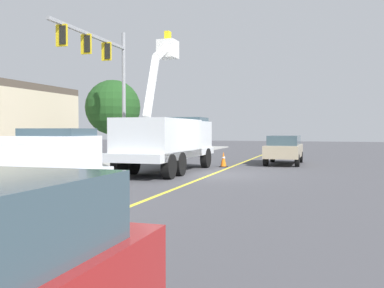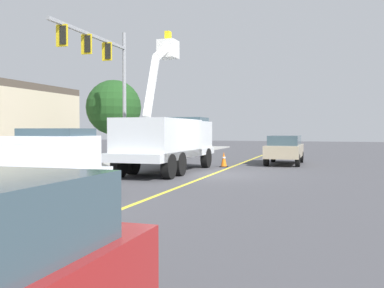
# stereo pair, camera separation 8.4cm
# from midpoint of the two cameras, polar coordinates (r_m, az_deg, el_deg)

# --- Properties ---
(ground) EXTENTS (120.00, 120.00, 0.00)m
(ground) POSITION_cam_midpoint_polar(r_m,az_deg,el_deg) (19.69, 2.80, -4.02)
(ground) COLOR #47474C
(sidewalk_far_side) EXTENTS (60.09, 5.66, 0.12)m
(sidewalk_far_side) POSITION_cam_midpoint_polar(r_m,az_deg,el_deg) (22.85, -16.15, -3.13)
(sidewalk_far_side) COLOR #9E9E99
(sidewalk_far_side) RESTS_ON ground
(lane_centre_stripe) EXTENTS (49.98, 1.88, 0.01)m
(lane_centre_stripe) POSITION_cam_midpoint_polar(r_m,az_deg,el_deg) (19.69, 2.80, -4.01)
(lane_centre_stripe) COLOR yellow
(lane_centre_stripe) RESTS_ON ground
(utility_bucket_truck) EXTENTS (8.28, 2.82, 7.01)m
(utility_bucket_truck) POSITION_cam_midpoint_polar(r_m,az_deg,el_deg) (20.89, -3.00, 0.74)
(utility_bucket_truck) COLOR silver
(utility_bucket_truck) RESTS_ON ground
(service_pickup_truck) EXTENTS (5.67, 2.34, 2.06)m
(service_pickup_truck) POSITION_cam_midpoint_polar(r_m,az_deg,el_deg) (11.69, -21.28, -2.67)
(service_pickup_truck) COLOR white
(service_pickup_truck) RESTS_ON ground
(passing_minivan) EXTENTS (4.86, 2.08, 1.69)m
(passing_minivan) POSITION_cam_midpoint_polar(r_m,az_deg,el_deg) (26.05, 12.21, -0.48)
(passing_minivan) COLOR tan
(passing_minivan) RESTS_ON ground
(traffic_cone_leading) EXTENTS (0.40, 0.40, 0.86)m
(traffic_cone_leading) POSITION_cam_midpoint_polar(r_m,az_deg,el_deg) (8.91, -21.64, -8.56)
(traffic_cone_leading) COLOR black
(traffic_cone_leading) RESTS_ON ground
(traffic_cone_mid_front) EXTENTS (0.40, 0.40, 0.83)m
(traffic_cone_mid_front) POSITION_cam_midpoint_polar(r_m,az_deg,el_deg) (23.62, 4.31, -2.05)
(traffic_cone_mid_front) COLOR black
(traffic_cone_mid_front) RESTS_ON ground
(traffic_signal_mast) EXTENTS (7.49, 0.71, 7.81)m
(traffic_signal_mast) POSITION_cam_midpoint_polar(r_m,az_deg,el_deg) (24.38, -11.32, 9.95)
(traffic_signal_mast) COLOR gray
(traffic_signal_mast) RESTS_ON ground
(street_tree_right) EXTENTS (3.85, 3.85, 5.53)m
(street_tree_right) POSITION_cam_midpoint_polar(r_m,az_deg,el_deg) (31.00, -10.20, 4.75)
(street_tree_right) COLOR brown
(street_tree_right) RESTS_ON ground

